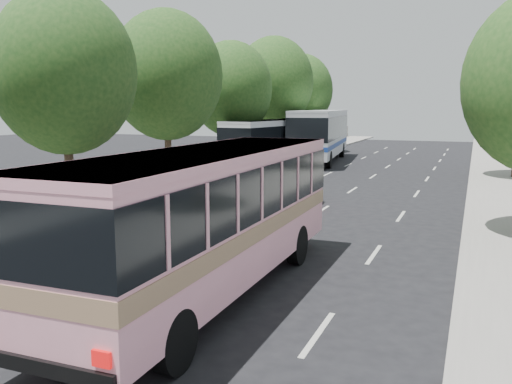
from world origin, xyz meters
The scene contains 15 objects.
ground centered at (0.00, 0.00, 0.00)m, with size 120.00×120.00×0.00m, color black.
sidewalk_left centered at (-8.50, 20.00, 0.07)m, with size 4.00×90.00×0.15m, color #9E998E.
sidewalk_right centered at (8.50, 20.00, 0.06)m, with size 4.00×90.00×0.12m, color #9E998E.
low_wall centered at (-10.30, 20.00, 0.90)m, with size 0.30×90.00×1.50m, color #9E998E.
tree_left_b centered at (-8.42, 5.94, 5.82)m, with size 5.70×5.70×8.88m.
tree_left_c centered at (-8.62, 13.94, 6.12)m, with size 6.00×6.00×9.35m.
tree_left_d centered at (-8.52, 21.94, 5.63)m, with size 5.52×5.52×8.60m.
tree_left_e centered at (-8.42, 29.94, 6.43)m, with size 6.30×6.30×9.82m.
tree_left_f centered at (-8.62, 37.94, 6.00)m, with size 5.88×5.88×9.16m.
pink_bus centered at (1.30, -0.84, 2.05)m, with size 2.71×10.35×3.29m.
pink_taxi centered at (-0.29, 9.83, 0.74)m, with size 1.76×4.37×1.49m, color #FF165B.
white_pickup centered at (-4.50, 14.43, 0.74)m, with size 2.08×5.12×1.49m, color silver.
tour_coach_front centered at (-6.30, 24.34, 2.02)m, with size 3.77×11.41×3.35m.
tour_coach_rear centered at (-4.50, 29.72, 2.39)m, with size 4.53×13.53×3.97m.
taxi_roof_sign centered at (-0.29, 9.83, 1.58)m, with size 0.55×0.18×0.18m, color silver.
Camera 1 is at (6.75, -11.41, 4.24)m, focal length 38.00 mm.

